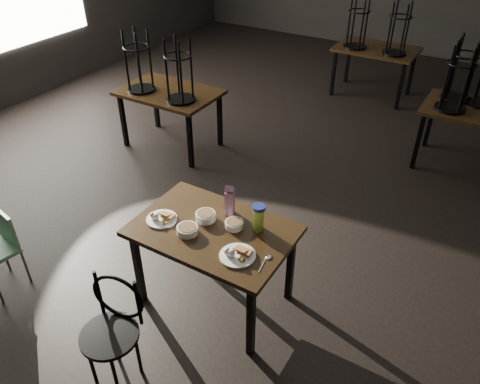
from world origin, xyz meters
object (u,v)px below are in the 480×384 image
Objects in this scene: main_table at (213,237)px; juice_carton at (230,201)px; bentwood_chair at (113,323)px; water_bottle at (259,217)px.

juice_carton is (0.01, 0.23, 0.20)m from main_table.
juice_carton reaches higher than bentwood_chair.
water_bottle is at bearing 53.09° from bentwood_chair.
water_bottle is 1.25m from bentwood_chair.
juice_carton is 1.22× the size of water_bottle.
main_table is at bearing -92.56° from juice_carton.
water_bottle is at bearing -10.60° from juice_carton.
bentwood_chair is (-0.50, -1.08, -0.37)m from water_bottle.
juice_carton is 0.32× the size of bentwood_chair.
bentwood_chair is (-0.20, -0.91, -0.18)m from main_table.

